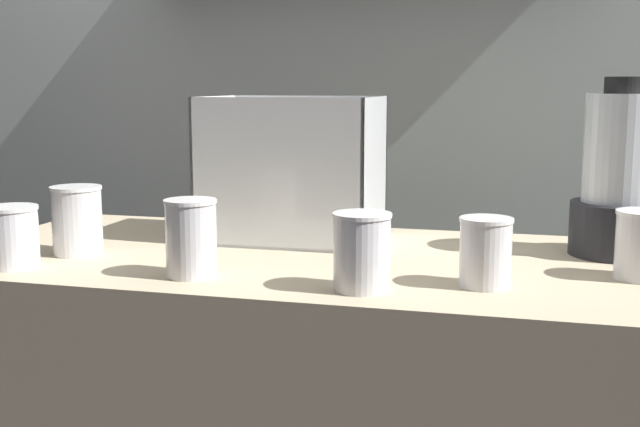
# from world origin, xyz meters

# --- Properties ---
(back_wall_unit) EXTENTS (2.60, 0.24, 2.50)m
(back_wall_unit) POSITION_xyz_m (-0.00, 0.77, 1.26)
(back_wall_unit) COLOR silver
(back_wall_unit) RESTS_ON ground_plane
(carrot_display_bin) EXTENTS (0.35, 0.24, 0.29)m
(carrot_display_bin) POSITION_xyz_m (-0.10, 0.14, 0.99)
(carrot_display_bin) COLOR white
(carrot_display_bin) RESTS_ON counter
(blender_pitcher) EXTENTS (0.17, 0.17, 0.33)m
(blender_pitcher) POSITION_xyz_m (0.53, 0.15, 1.04)
(blender_pitcher) COLOR black
(blender_pitcher) RESTS_ON counter
(juice_cup_pomegranate_far_left) EXTENTS (0.09, 0.09, 0.11)m
(juice_cup_pomegranate_far_left) POSITION_xyz_m (-0.50, -0.23, 0.95)
(juice_cup_pomegranate_far_left) COLOR white
(juice_cup_pomegranate_far_left) RESTS_ON counter
(juice_cup_beet_left) EXTENTS (0.10, 0.10, 0.13)m
(juice_cup_beet_left) POSITION_xyz_m (-0.44, -0.10, 0.96)
(juice_cup_beet_left) COLOR white
(juice_cup_beet_left) RESTS_ON counter
(juice_cup_pomegranate_middle) EXTENTS (0.09, 0.09, 0.13)m
(juice_cup_pomegranate_middle) POSITION_xyz_m (-0.17, -0.21, 0.96)
(juice_cup_pomegranate_middle) COLOR white
(juice_cup_pomegranate_middle) RESTS_ON counter
(juice_cup_mango_right) EXTENTS (0.09, 0.09, 0.12)m
(juice_cup_mango_right) POSITION_xyz_m (0.13, -0.22, 0.95)
(juice_cup_mango_right) COLOR white
(juice_cup_mango_right) RESTS_ON counter
(juice_cup_orange_far_right) EXTENTS (0.08, 0.08, 0.11)m
(juice_cup_orange_far_right) POSITION_xyz_m (0.31, -0.15, 0.95)
(juice_cup_orange_far_right) COLOR white
(juice_cup_orange_far_right) RESTS_ON counter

